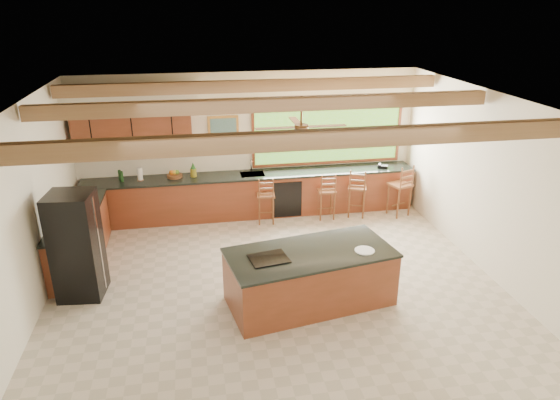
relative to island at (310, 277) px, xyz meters
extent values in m
plane|color=beige|center=(-0.42, 0.60, -0.43)|extent=(7.20, 7.20, 0.00)
cube|color=white|center=(-0.42, 3.85, 1.07)|extent=(7.20, 0.04, 3.00)
cube|color=white|center=(-0.42, -2.65, 1.07)|extent=(7.20, 0.04, 3.00)
cube|color=white|center=(-4.02, 0.60, 1.07)|extent=(0.04, 6.50, 3.00)
cube|color=white|center=(3.18, 0.60, 1.07)|extent=(0.04, 6.50, 3.00)
cube|color=#A88654|center=(-0.42, 0.60, 2.57)|extent=(7.20, 6.50, 0.04)
cube|color=#906C48|center=(-0.42, -1.00, 2.43)|extent=(7.10, 0.15, 0.22)
cube|color=#906C48|center=(-0.42, 1.10, 2.43)|extent=(7.10, 0.15, 0.22)
cube|color=#906C48|center=(-0.42, 2.90, 2.43)|extent=(7.10, 0.15, 0.22)
cube|color=brown|center=(-2.77, 3.66, 1.47)|extent=(2.30, 0.35, 0.70)
cube|color=silver|center=(-2.77, 3.59, 2.07)|extent=(2.60, 0.50, 0.48)
cylinder|color=#FFEABF|center=(-3.47, 3.59, 1.84)|extent=(0.10, 0.10, 0.01)
cylinder|color=#FFEABF|center=(-2.07, 3.59, 1.84)|extent=(0.10, 0.10, 0.01)
cube|color=#75AD3E|center=(1.28, 3.82, 1.24)|extent=(3.20, 0.04, 1.30)
cube|color=gold|center=(-0.97, 3.82, 1.42)|extent=(0.64, 0.03, 0.54)
cube|color=#3E6F5A|center=(-0.97, 3.80, 1.42)|extent=(0.54, 0.01, 0.44)
cube|color=brown|center=(-0.42, 3.51, 0.01)|extent=(7.00, 0.65, 0.88)
cube|color=black|center=(-0.42, 3.51, 0.47)|extent=(7.04, 0.69, 0.04)
cube|color=brown|center=(-3.68, 1.95, 0.01)|extent=(0.65, 2.35, 0.88)
cube|color=black|center=(-3.68, 1.95, 0.47)|extent=(0.69, 2.39, 0.04)
cube|color=black|center=(0.28, 3.18, -0.01)|extent=(0.60, 0.02, 0.78)
cube|color=silver|center=(-0.42, 3.51, 0.47)|extent=(0.50, 0.38, 0.03)
cylinder|color=silver|center=(-0.42, 3.71, 0.64)|extent=(0.03, 0.03, 0.30)
cylinder|color=silver|center=(-0.42, 3.61, 0.77)|extent=(0.03, 0.20, 0.03)
cylinder|color=white|center=(-2.72, 3.53, 0.62)|extent=(0.11, 0.11, 0.27)
cylinder|color=#1B4019|center=(-3.13, 3.63, 0.59)|extent=(0.06, 0.06, 0.21)
cylinder|color=#1B4019|center=(-3.08, 3.52, 0.60)|extent=(0.06, 0.06, 0.22)
cube|color=black|center=(2.45, 3.43, 0.53)|extent=(0.26, 0.24, 0.10)
cube|color=brown|center=(0.00, 0.00, -0.02)|extent=(2.60, 1.53, 0.83)
cube|color=black|center=(0.00, 0.00, 0.41)|extent=(2.64, 1.58, 0.04)
cube|color=black|center=(-0.65, -0.11, 0.44)|extent=(0.61, 0.52, 0.02)
cylinder|color=white|center=(0.80, -0.12, 0.44)|extent=(0.30, 0.30, 0.02)
cube|color=black|center=(-3.47, 0.84, 0.42)|extent=(0.73, 0.71, 1.70)
cube|color=silver|center=(-3.14, 0.84, 0.42)|extent=(0.02, 0.05, 1.56)
cube|color=brown|center=(1.08, 3.05, 0.18)|extent=(0.38, 0.38, 0.04)
cylinder|color=brown|center=(0.93, 2.91, -0.13)|extent=(0.03, 0.03, 0.60)
cylinder|color=brown|center=(1.22, 2.91, -0.13)|extent=(0.03, 0.03, 0.60)
cylinder|color=brown|center=(0.93, 3.20, -0.13)|extent=(0.03, 0.03, 0.60)
cylinder|color=brown|center=(1.22, 3.20, -0.13)|extent=(0.03, 0.03, 0.60)
cube|color=brown|center=(-0.21, 3.05, 0.18)|extent=(0.39, 0.39, 0.04)
cylinder|color=brown|center=(-0.36, 2.91, -0.14)|extent=(0.03, 0.03, 0.59)
cylinder|color=brown|center=(-0.07, 2.91, -0.14)|extent=(0.03, 0.03, 0.59)
cylinder|color=brown|center=(-0.36, 3.19, -0.14)|extent=(0.03, 0.03, 0.59)
cylinder|color=brown|center=(-0.07, 3.19, -0.14)|extent=(0.03, 0.03, 0.59)
cube|color=brown|center=(1.76, 3.05, 0.22)|extent=(0.50, 0.50, 0.04)
cylinder|color=brown|center=(1.61, 2.90, -0.12)|extent=(0.04, 0.04, 0.63)
cylinder|color=brown|center=(1.91, 2.90, -0.12)|extent=(0.04, 0.04, 0.63)
cylinder|color=brown|center=(1.61, 3.20, -0.12)|extent=(0.04, 0.04, 0.63)
cylinder|color=brown|center=(1.91, 3.20, -0.12)|extent=(0.04, 0.04, 0.63)
cube|color=brown|center=(2.66, 2.93, 0.26)|extent=(0.53, 0.53, 0.04)
cylinder|color=brown|center=(2.50, 2.77, -0.10)|extent=(0.04, 0.04, 0.67)
cylinder|color=brown|center=(2.83, 2.77, -0.10)|extent=(0.04, 0.04, 0.67)
cylinder|color=brown|center=(2.50, 3.10, -0.10)|extent=(0.04, 0.04, 0.67)
cylinder|color=brown|center=(2.83, 3.10, -0.10)|extent=(0.04, 0.04, 0.67)
camera|label=1|loc=(-1.61, -6.41, 3.92)|focal=32.00mm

